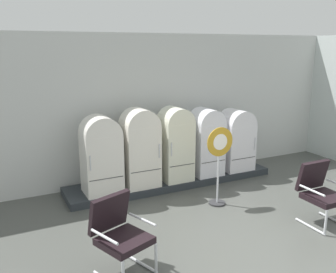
{
  "coord_description": "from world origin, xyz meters",
  "views": [
    {
      "loc": [
        -3.44,
        -3.73,
        2.91
      ],
      "look_at": [
        -0.22,
        2.75,
        1.14
      ],
      "focal_mm": 39.5,
      "sensor_mm": 36.0,
      "label": 1
    }
  ],
  "objects_px": {
    "refrigerator_0": "(101,153)",
    "refrigerator_3": "(206,140)",
    "armchair_left": "(119,231)",
    "armchair_right": "(320,190)",
    "refrigerator_4": "(236,138)",
    "sign_stand": "(219,164)",
    "refrigerator_2": "(176,142)",
    "refrigerator_1": "(140,146)"
  },
  "relations": [
    {
      "from": "refrigerator_0",
      "to": "refrigerator_2",
      "type": "xyz_separation_m",
      "value": [
        1.6,
        -0.0,
        0.03
      ]
    },
    {
      "from": "refrigerator_0",
      "to": "armchair_right",
      "type": "relative_size",
      "value": 1.45
    },
    {
      "from": "refrigerator_0",
      "to": "refrigerator_2",
      "type": "distance_m",
      "value": 1.6
    },
    {
      "from": "refrigerator_2",
      "to": "refrigerator_3",
      "type": "height_order",
      "value": "refrigerator_2"
    },
    {
      "from": "armchair_left",
      "to": "sign_stand",
      "type": "relative_size",
      "value": 0.69
    },
    {
      "from": "armchair_left",
      "to": "armchair_right",
      "type": "height_order",
      "value": "same"
    },
    {
      "from": "armchair_left",
      "to": "refrigerator_1",
      "type": "bearing_deg",
      "value": 61.95
    },
    {
      "from": "refrigerator_3",
      "to": "sign_stand",
      "type": "height_order",
      "value": "refrigerator_3"
    },
    {
      "from": "refrigerator_2",
      "to": "sign_stand",
      "type": "distance_m",
      "value": 1.25
    },
    {
      "from": "refrigerator_0",
      "to": "sign_stand",
      "type": "xyz_separation_m",
      "value": [
        1.87,
        -1.21,
        -0.14
      ]
    },
    {
      "from": "armchair_right",
      "to": "refrigerator_2",
      "type": "bearing_deg",
      "value": 118.48
    },
    {
      "from": "refrigerator_0",
      "to": "sign_stand",
      "type": "distance_m",
      "value": 2.24
    },
    {
      "from": "armchair_left",
      "to": "armchair_right",
      "type": "bearing_deg",
      "value": -2.5
    },
    {
      "from": "refrigerator_1",
      "to": "refrigerator_0",
      "type": "bearing_deg",
      "value": 179.5
    },
    {
      "from": "refrigerator_3",
      "to": "armchair_right",
      "type": "height_order",
      "value": "refrigerator_3"
    },
    {
      "from": "refrigerator_4",
      "to": "armchair_right",
      "type": "distance_m",
      "value": 2.61
    },
    {
      "from": "refrigerator_1",
      "to": "refrigerator_4",
      "type": "height_order",
      "value": "refrigerator_1"
    },
    {
      "from": "sign_stand",
      "to": "armchair_right",
      "type": "bearing_deg",
      "value": -50.57
    },
    {
      "from": "refrigerator_4",
      "to": "sign_stand",
      "type": "xyz_separation_m",
      "value": [
        -1.29,
        -1.23,
        -0.07
      ]
    },
    {
      "from": "refrigerator_4",
      "to": "refrigerator_2",
      "type": "bearing_deg",
      "value": -179.32
    },
    {
      "from": "refrigerator_4",
      "to": "armchair_left",
      "type": "relative_size",
      "value": 1.33
    },
    {
      "from": "refrigerator_2",
      "to": "refrigerator_3",
      "type": "relative_size",
      "value": 1.06
    },
    {
      "from": "refrigerator_4",
      "to": "armchair_left",
      "type": "distance_m",
      "value": 4.4
    },
    {
      "from": "refrigerator_0",
      "to": "armchair_right",
      "type": "xyz_separation_m",
      "value": [
        2.99,
        -2.58,
        -0.37
      ]
    },
    {
      "from": "refrigerator_0",
      "to": "refrigerator_4",
      "type": "bearing_deg",
      "value": 0.25
    },
    {
      "from": "refrigerator_4",
      "to": "armchair_left",
      "type": "height_order",
      "value": "refrigerator_4"
    },
    {
      "from": "armchair_left",
      "to": "sign_stand",
      "type": "distance_m",
      "value": 2.66
    },
    {
      "from": "armchair_left",
      "to": "armchair_right",
      "type": "relative_size",
      "value": 1.0
    },
    {
      "from": "refrigerator_2",
      "to": "armchair_right",
      "type": "bearing_deg",
      "value": -61.52
    },
    {
      "from": "refrigerator_3",
      "to": "sign_stand",
      "type": "distance_m",
      "value": 1.32
    },
    {
      "from": "refrigerator_4",
      "to": "refrigerator_3",
      "type": "bearing_deg",
      "value": -179.76
    },
    {
      "from": "refrigerator_1",
      "to": "armchair_left",
      "type": "bearing_deg",
      "value": -118.05
    },
    {
      "from": "refrigerator_0",
      "to": "armchair_left",
      "type": "height_order",
      "value": "refrigerator_0"
    },
    {
      "from": "refrigerator_4",
      "to": "refrigerator_1",
      "type": "bearing_deg",
      "value": -179.49
    },
    {
      "from": "refrigerator_1",
      "to": "armchair_left",
      "type": "xyz_separation_m",
      "value": [
        -1.29,
        -2.42,
        -0.41
      ]
    },
    {
      "from": "refrigerator_2",
      "to": "refrigerator_4",
      "type": "height_order",
      "value": "refrigerator_2"
    },
    {
      "from": "armchair_left",
      "to": "refrigerator_4",
      "type": "bearing_deg",
      "value": 33.7
    },
    {
      "from": "refrigerator_0",
      "to": "armchair_left",
      "type": "distance_m",
      "value": 2.5
    },
    {
      "from": "refrigerator_3",
      "to": "sign_stand",
      "type": "bearing_deg",
      "value": -111.73
    },
    {
      "from": "refrigerator_2",
      "to": "refrigerator_0",
      "type": "bearing_deg",
      "value": 179.83
    },
    {
      "from": "refrigerator_0",
      "to": "refrigerator_3",
      "type": "relative_size",
      "value": 1.03
    },
    {
      "from": "refrigerator_1",
      "to": "refrigerator_3",
      "type": "xyz_separation_m",
      "value": [
        1.56,
        0.02,
        -0.06
      ]
    }
  ]
}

